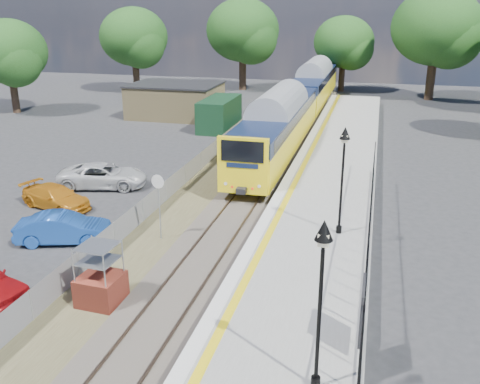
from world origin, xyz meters
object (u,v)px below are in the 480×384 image
(car_yellow, at_px, (56,197))
(car_white, at_px, (103,176))
(brick_plinth, at_px, (100,276))
(speed_sign, at_px, (159,195))
(victorian_lamp_north, at_px, (344,156))
(victorian_lamp_south, at_px, (322,267))
(car_blue, at_px, (64,228))
(train, at_px, (300,100))

(car_yellow, distance_m, car_white, 3.79)
(brick_plinth, height_order, car_yellow, brick_plinth)
(speed_sign, bearing_deg, car_white, 144.61)
(car_white, bearing_deg, victorian_lamp_north, -124.25)
(brick_plinth, distance_m, speed_sign, 5.72)
(victorian_lamp_north, height_order, car_white, victorian_lamp_north)
(victorian_lamp_south, xyz_separation_m, car_blue, (-12.15, 7.94, -3.62))
(car_blue, relative_size, car_yellow, 1.01)
(speed_sign, relative_size, car_blue, 0.75)
(victorian_lamp_north, xyz_separation_m, car_yellow, (-14.73, 1.68, -3.70))
(victorian_lamp_south, height_order, victorian_lamp_north, same)
(victorian_lamp_north, distance_m, car_yellow, 15.28)
(car_blue, height_order, car_yellow, car_blue)
(victorian_lamp_north, distance_m, train, 25.32)
(train, relative_size, car_white, 8.15)
(car_white, bearing_deg, train, -37.31)
(train, distance_m, car_yellow, 24.91)
(train, bearing_deg, speed_sign, -95.77)
(victorian_lamp_south, bearing_deg, train, 99.01)
(victorian_lamp_south, distance_m, car_white, 21.22)
(victorian_lamp_north, relative_size, speed_sign, 1.48)
(brick_plinth, bearing_deg, car_blue, 133.92)
(victorian_lamp_south, bearing_deg, car_yellow, 141.95)
(car_yellow, bearing_deg, victorian_lamp_south, -110.28)
(car_blue, distance_m, car_yellow, 4.66)
(brick_plinth, distance_m, car_blue, 5.99)
(train, height_order, car_white, train)
(train, bearing_deg, victorian_lamp_north, -77.88)
(victorian_lamp_south, distance_m, victorian_lamp_north, 10.00)
(victorian_lamp_north, relative_size, brick_plinth, 1.99)
(car_blue, distance_m, car_white, 7.71)
(train, xyz_separation_m, car_blue, (-6.65, -26.74, -1.66))
(victorian_lamp_south, xyz_separation_m, car_white, (-14.16, 15.39, -3.60))
(victorian_lamp_south, height_order, car_white, victorian_lamp_south)
(car_blue, relative_size, car_white, 0.82)
(brick_plinth, height_order, car_white, brick_plinth)
(car_white, bearing_deg, victorian_lamp_south, -150.53)
(speed_sign, xyz_separation_m, car_yellow, (-6.86, 2.42, -1.56))
(victorian_lamp_north, xyz_separation_m, brick_plinth, (-7.80, -6.36, -3.19))
(victorian_lamp_north, bearing_deg, victorian_lamp_south, -88.85)
(train, height_order, car_blue, train)
(brick_plinth, height_order, car_blue, brick_plinth)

